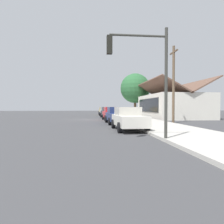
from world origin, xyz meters
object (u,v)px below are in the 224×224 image
at_px(car_navy, 117,115).
at_px(car_cherry, 111,113).
at_px(car_charcoal, 108,112).
at_px(shade_tree, 135,88).
at_px(fire_hydrant_red, 123,116).
at_px(car_ivory, 128,118).
at_px(car_silver, 106,111).
at_px(car_mustard, 104,111).
at_px(utility_pole_wooden, 173,83).
at_px(traffic_light_main, 143,65).

bearing_deg(car_navy, car_cherry, 178.63).
distance_m(car_charcoal, shade_tree, 10.02).
bearing_deg(fire_hydrant_red, car_charcoal, -165.12).
bearing_deg(car_ivory, fire_hydrant_red, 171.11).
bearing_deg(car_ivory, car_cherry, 178.89).
distance_m(car_silver, car_ivory, 22.00).
bearing_deg(car_mustard, car_silver, -0.76).
relative_size(car_navy, fire_hydrant_red, 6.90).
distance_m(car_ivory, shade_tree, 24.60).
height_order(shade_tree, utility_pole_wooden, shade_tree).
height_order(car_ivory, traffic_light_main, traffic_light_main).
bearing_deg(utility_pole_wooden, car_charcoal, -153.71).
distance_m(shade_tree, fire_hydrant_red, 13.90).
relative_size(car_cherry, shade_tree, 0.63).
height_order(car_cherry, traffic_light_main, traffic_light_main).
distance_m(car_charcoal, fire_hydrant_red, 5.44).
relative_size(utility_pole_wooden, fire_hydrant_red, 10.56).
bearing_deg(traffic_light_main, car_silver, 179.42).
xyz_separation_m(shade_tree, fire_hydrant_red, (12.48, -4.16, -4.49)).
distance_m(car_charcoal, traffic_light_main, 21.46).
xyz_separation_m(car_silver, car_ivory, (22.00, -0.05, -0.00)).
xyz_separation_m(traffic_light_main, utility_pole_wooden, (-10.37, 5.66, 0.44)).
relative_size(car_mustard, car_silver, 1.01).
xyz_separation_m(car_cherry, fire_hydrant_red, (-0.31, 1.51, -0.32)).
relative_size(car_ivory, utility_pole_wooden, 0.62).
height_order(shade_tree, fire_hydrant_red, shade_tree).
distance_m(car_mustard, utility_pole_wooden, 23.00).
relative_size(shade_tree, traffic_light_main, 1.48).
bearing_deg(car_charcoal, car_mustard, 176.76).
xyz_separation_m(car_mustard, car_cherry, (16.79, -0.17, 0.00)).
height_order(car_cherry, utility_pole_wooden, utility_pole_wooden).
relative_size(traffic_light_main, utility_pole_wooden, 0.69).
distance_m(car_charcoal, car_navy, 10.77).
bearing_deg(utility_pole_wooden, car_ivory, -45.00).
bearing_deg(car_charcoal, fire_hydrant_red, 11.91).
xyz_separation_m(car_silver, shade_tree, (-1.59, 5.55, 4.17)).
xyz_separation_m(car_cherry, utility_pole_wooden, (5.36, 5.51, 3.11)).
relative_size(car_silver, car_ivory, 0.97).
bearing_deg(car_ivory, traffic_light_main, -4.12).
bearing_deg(car_cherry, fire_hydrant_red, 99.47).
xyz_separation_m(car_mustard, car_navy, (22.00, -0.20, 0.00)).
xyz_separation_m(utility_pole_wooden, fire_hydrant_red, (-5.67, -4.00, -3.43)).
height_order(car_mustard, shade_tree, shade_tree).
relative_size(car_ivory, shade_tree, 0.60).
bearing_deg(traffic_light_main, car_charcoal, 179.29).
relative_size(car_cherry, traffic_light_main, 0.93).
height_order(car_cherry, shade_tree, shade_tree).
xyz_separation_m(car_mustard, shade_tree, (4.01, 5.50, 4.17)).
distance_m(car_charcoal, utility_pole_wooden, 12.57).
relative_size(car_mustard, car_navy, 0.93).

